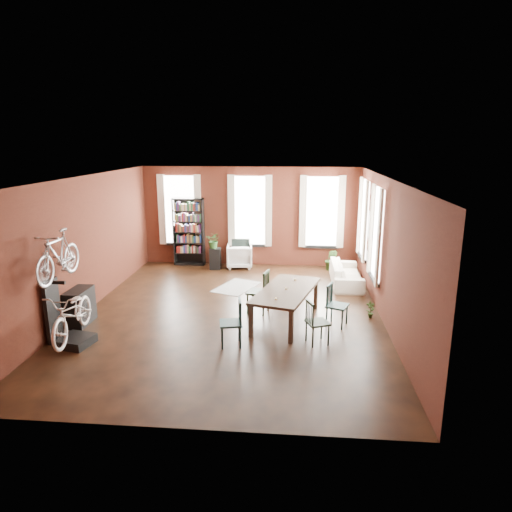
# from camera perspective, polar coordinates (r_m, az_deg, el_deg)

# --- Properties ---
(room) EXTENTS (9.00, 9.04, 3.22)m
(room) POSITION_cam_1_polar(r_m,az_deg,el_deg) (10.93, -1.49, 4.44)
(room) COLOR black
(room) RESTS_ON ground
(dining_table) EXTENTS (1.61, 2.46, 0.77)m
(dining_table) POSITION_cam_1_polar(r_m,az_deg,el_deg) (10.34, 3.76, -6.23)
(dining_table) COLOR #47372B
(dining_table) RESTS_ON ground
(dining_chair_a) EXTENTS (0.51, 0.51, 0.95)m
(dining_chair_a) POSITION_cam_1_polar(r_m,az_deg,el_deg) (9.17, -3.18, -8.36)
(dining_chair_a) COLOR #1B3A3B
(dining_chair_a) RESTS_ON ground
(dining_chair_b) EXTENTS (0.57, 0.57, 1.03)m
(dining_chair_b) POSITION_cam_1_polar(r_m,az_deg,el_deg) (10.83, 0.24, -4.50)
(dining_chair_b) COLOR black
(dining_chair_b) RESTS_ON ground
(dining_chair_c) EXTENTS (0.54, 0.54, 0.90)m
(dining_chair_c) POSITION_cam_1_polar(r_m,az_deg,el_deg) (9.33, 7.71, -8.21)
(dining_chair_c) COLOR black
(dining_chair_c) RESTS_ON ground
(dining_chair_d) EXTENTS (0.56, 0.56, 0.94)m
(dining_chair_d) POSITION_cam_1_polar(r_m,az_deg,el_deg) (10.25, 10.11, -6.12)
(dining_chair_d) COLOR #1B3D3B
(dining_chair_d) RESTS_ON ground
(bookshelf) EXTENTS (1.00, 0.32, 2.20)m
(bookshelf) POSITION_cam_1_polar(r_m,az_deg,el_deg) (15.08, -8.39, 3.01)
(bookshelf) COLOR black
(bookshelf) RESTS_ON ground
(white_armchair) EXTENTS (0.88, 0.83, 0.82)m
(white_armchair) POSITION_cam_1_polar(r_m,az_deg,el_deg) (14.74, -2.07, 0.14)
(white_armchair) COLOR white
(white_armchair) RESTS_ON ground
(cream_sofa) EXTENTS (0.61, 2.08, 0.81)m
(cream_sofa) POSITION_cam_1_polar(r_m,az_deg,el_deg) (13.27, 11.23, -1.74)
(cream_sofa) COLOR beige
(cream_sofa) RESTS_ON ground
(striped_rug) EXTENTS (1.35, 1.64, 0.01)m
(striped_rug) POSITION_cam_1_polar(r_m,az_deg,el_deg) (12.84, -2.46, -3.88)
(striped_rug) COLOR black
(striped_rug) RESTS_ON ground
(bike_trainer) EXTENTS (0.72, 0.72, 0.18)m
(bike_trainer) POSITION_cam_1_polar(r_m,az_deg,el_deg) (9.99, -21.61, -9.85)
(bike_trainer) COLOR black
(bike_trainer) RESTS_ON ground
(bike_wall_rack) EXTENTS (0.16, 0.60, 1.30)m
(bike_wall_rack) POSITION_cam_1_polar(r_m,az_deg,el_deg) (10.18, -24.09, -6.24)
(bike_wall_rack) COLOR black
(bike_wall_rack) RESTS_ON ground
(console_table) EXTENTS (0.40, 0.80, 0.80)m
(console_table) POSITION_cam_1_polar(r_m,az_deg,el_deg) (10.95, -21.16, -5.93)
(console_table) COLOR black
(console_table) RESTS_ON ground
(plant_stand) EXTENTS (0.35, 0.35, 0.68)m
(plant_stand) POSITION_cam_1_polar(r_m,az_deg,el_deg) (14.61, -5.11, -0.32)
(plant_stand) COLOR black
(plant_stand) RESTS_ON ground
(plant_by_sofa) EXTENTS (0.51, 0.74, 0.30)m
(plant_by_sofa) POSITION_cam_1_polar(r_m,az_deg,el_deg) (14.64, 9.32, -1.18)
(plant_by_sofa) COLOR #2C4F1F
(plant_by_sofa) RESTS_ON ground
(plant_small) EXTENTS (0.29, 0.43, 0.14)m
(plant_small) POSITION_cam_1_polar(r_m,az_deg,el_deg) (10.98, 14.07, -7.15)
(plant_small) COLOR #325823
(plant_small) RESTS_ON ground
(bicycle_floor) EXTENTS (0.74, 1.04, 1.88)m
(bicycle_floor) POSITION_cam_1_polar(r_m,az_deg,el_deg) (9.65, -22.16, -4.22)
(bicycle_floor) COLOR silver
(bicycle_floor) RESTS_ON bike_trainer
(bicycle_hung) EXTENTS (0.47, 1.00, 1.66)m
(bicycle_hung) POSITION_cam_1_polar(r_m,az_deg,el_deg) (9.68, -23.68, 1.92)
(bicycle_hung) COLOR #A5A8AD
(bicycle_hung) RESTS_ON bike_wall_rack
(plant_on_stand) EXTENTS (0.54, 0.59, 0.40)m
(plant_on_stand) POSITION_cam_1_polar(r_m,az_deg,el_deg) (14.50, -5.29, 1.75)
(plant_on_stand) COLOR #285421
(plant_on_stand) RESTS_ON plant_stand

